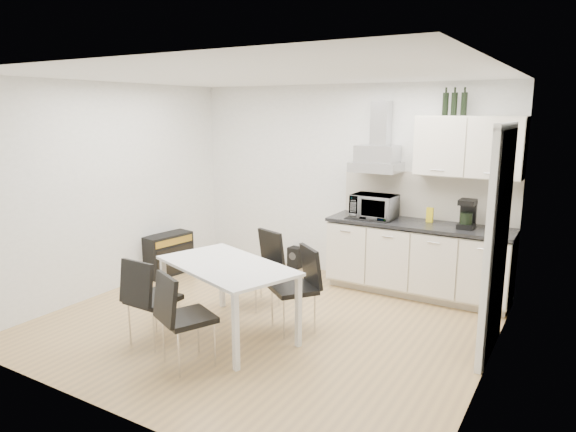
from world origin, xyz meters
name	(u,v)px	position (x,y,z in m)	size (l,w,h in m)	color
ground	(264,323)	(0.00, 0.00, 0.00)	(4.50, 4.50, 0.00)	tan
wall_back	(343,182)	(0.00, 2.00, 1.30)	(4.50, 0.10, 2.60)	white
wall_front	(107,250)	(0.00, -2.00, 1.30)	(4.50, 0.10, 2.60)	white
wall_left	(113,188)	(-2.25, 0.00, 1.30)	(0.10, 4.00, 2.60)	white
wall_right	(493,231)	(2.25, 0.00, 1.30)	(0.10, 4.00, 2.60)	white
ceiling	(261,75)	(0.00, 0.00, 2.60)	(4.50, 4.50, 0.00)	white
doorway	(497,245)	(2.21, 0.55, 1.05)	(0.08, 1.04, 2.10)	white
kitchenette	(422,230)	(1.18, 1.73, 0.83)	(2.22, 0.64, 2.52)	beige
dining_table	(227,271)	(-0.16, -0.42, 0.67)	(1.64, 1.26, 0.75)	white
chair_far_left	(258,270)	(-0.34, 0.40, 0.44)	(0.44, 0.50, 0.88)	black
chair_far_right	(293,290)	(0.36, 0.01, 0.44)	(0.44, 0.50, 0.88)	black
chair_near_left	(154,300)	(-0.68, -0.93, 0.44)	(0.44, 0.50, 0.88)	black
chair_near_right	(188,319)	(-0.07, -1.12, 0.44)	(0.44, 0.50, 0.88)	black
guitar_amp	(168,254)	(-2.09, 0.74, 0.29)	(0.40, 0.72, 0.57)	black
floor_speaker	(295,257)	(-0.70, 1.90, 0.15)	(0.18, 0.16, 0.30)	black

